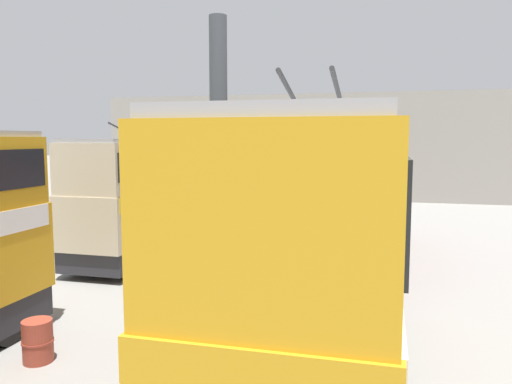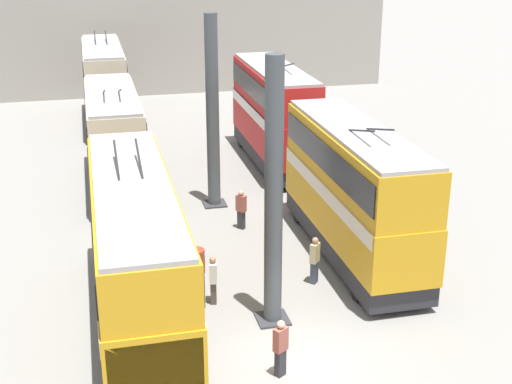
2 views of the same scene
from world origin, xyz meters
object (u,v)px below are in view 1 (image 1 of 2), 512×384
bus_right_far (235,168)px  oil_drum (38,341)px  person_by_left_row (175,381)px  bus_left_near (324,244)px  bus_left_far (359,183)px  person_aisle_midway (205,282)px  bus_right_mid (148,189)px

bus_right_far → oil_drum: size_ratio=10.82×
bus_right_far → person_by_left_row: (-24.24, -6.39, -1.96)m
person_by_left_row → oil_drum: size_ratio=1.94×
bus_left_near → bus_left_far: size_ratio=1.06×
bus_left_near → person_aisle_midway: bearing=45.9°
bus_left_near → oil_drum: bus_left_near is taller
bus_right_mid → bus_right_far: bearing=-0.0°
person_aisle_midway → oil_drum: (-3.64, 2.51, -0.46)m
bus_left_near → oil_drum: size_ratio=10.97×
bus_right_mid → oil_drum: 10.53m
bus_right_far → bus_left_near: bearing=-159.1°
bus_left_far → bus_right_far: bearing=39.4°
bus_right_far → oil_drum: 22.68m
bus_left_near → person_by_left_row: bus_left_near is taller
bus_left_far → person_aisle_midway: 9.41m
bus_right_far → oil_drum: (-22.43, -2.37, -2.45)m
bus_right_mid → oil_drum: bus_right_mid is taller
bus_right_far → person_aisle_midway: bearing=-165.5°
bus_left_near → person_by_left_row: (-1.92, 2.13, -1.95)m
person_by_left_row → person_aisle_midway: bearing=146.3°
bus_left_far → bus_right_far: bus_left_far is taller
bus_right_mid → bus_right_far: (12.42, -0.00, 0.19)m
person_aisle_midway → oil_drum: 4.44m
bus_left_far → person_by_left_row: bearing=171.3°
oil_drum → bus_right_far: bearing=6.0°
person_by_left_row → bus_left_near: bearing=82.9°
bus_right_mid → bus_left_far: bearing=-76.5°
bus_right_mid → person_by_left_row: bearing=-151.6°
person_by_left_row → oil_drum: 4.44m
person_by_left_row → bus_right_mid: bearing=159.2°
bus_left_far → person_aisle_midway: bearing=156.6°
bus_right_mid → person_aisle_midway: (-6.37, -4.87, -1.81)m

